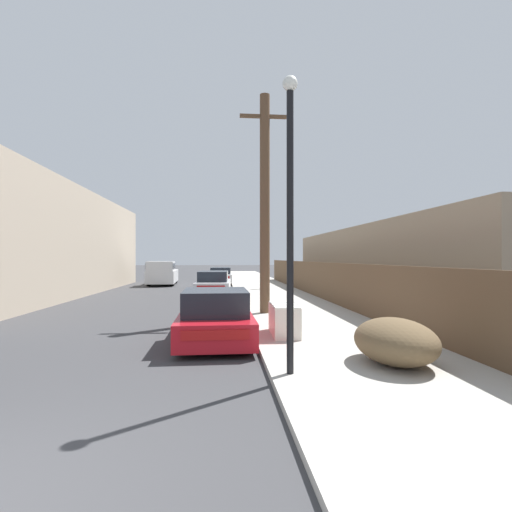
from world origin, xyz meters
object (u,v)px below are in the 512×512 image
at_px(pickup_truck, 162,273).
at_px(car_parked_mid, 214,284).
at_px(car_parked_far, 221,276).
at_px(parked_sports_car_red, 215,318).
at_px(discarded_fridge, 284,319).
at_px(pedestrian, 264,275).
at_px(street_lamp, 290,202).
at_px(brush_pile, 395,341).
at_px(utility_pole, 265,201).

bearing_deg(pickup_truck, car_parked_mid, 111.60).
bearing_deg(car_parked_mid, car_parked_far, 90.25).
xyz_separation_m(parked_sports_car_red, pickup_truck, (-4.31, 20.96, 0.32)).
distance_m(discarded_fridge, pickup_truck, 21.70).
distance_m(car_parked_mid, pedestrian, 4.52).
bearing_deg(pedestrian, pickup_truck, 140.88).
distance_m(pickup_truck, street_lamp, 24.98).
height_order(parked_sports_car_red, brush_pile, parked_sports_car_red).
relative_size(discarded_fridge, utility_pole, 0.21).
distance_m(parked_sports_car_red, street_lamp, 4.31).
height_order(car_parked_mid, street_lamp, street_lamp).
xyz_separation_m(discarded_fridge, brush_pile, (1.62, -2.97, 0.03)).
bearing_deg(car_parked_far, car_parked_mid, -90.79).
xyz_separation_m(car_parked_far, pedestrian, (2.72, -6.89, 0.35)).
bearing_deg(discarded_fridge, pedestrian, 87.24).
relative_size(parked_sports_car_red, car_parked_mid, 0.91).
distance_m(pickup_truck, pedestrian, 9.25).
distance_m(car_parked_mid, brush_pile, 15.15).
bearing_deg(discarded_fridge, car_parked_mid, 101.18).
xyz_separation_m(car_parked_mid, brush_pile, (3.62, -14.71, -0.09)).
xyz_separation_m(parked_sports_car_red, brush_pile, (3.36, -2.85, -0.04)).
bearing_deg(car_parked_far, brush_pile, -81.16).
relative_size(discarded_fridge, street_lamp, 0.32).
bearing_deg(pedestrian, utility_pole, -96.05).
xyz_separation_m(pickup_truck, street_lamp, (5.62, -24.25, 2.14)).
relative_size(brush_pile, pedestrian, 1.21).
height_order(discarded_fridge, pedestrian, pedestrian).
distance_m(discarded_fridge, utility_pole, 5.45).
distance_m(utility_pole, brush_pile, 8.08).
height_order(discarded_fridge, pickup_truck, pickup_truck).
height_order(street_lamp, brush_pile, street_lamp).
distance_m(pickup_truck, brush_pile, 25.02).
xyz_separation_m(car_parked_far, utility_pole, (1.56, -17.80, 3.50)).
xyz_separation_m(pickup_truck, pedestrian, (7.18, -5.84, 0.06)).
distance_m(discarded_fridge, car_parked_mid, 11.91).
xyz_separation_m(discarded_fridge, parked_sports_car_red, (-1.75, -0.13, 0.07)).
distance_m(car_parked_mid, pickup_truck, 9.96).
distance_m(car_parked_mid, street_lamp, 15.42).
relative_size(street_lamp, pedestrian, 3.07).
distance_m(parked_sports_car_red, car_parked_far, 22.01).
relative_size(car_parked_mid, pedestrian, 2.72).
bearing_deg(car_parked_far, street_lamp, -85.90).
relative_size(street_lamp, brush_pile, 2.54).
bearing_deg(street_lamp, pedestrian, 85.17).
bearing_deg(pedestrian, brush_pile, -88.41).
bearing_deg(parked_sports_car_red, pickup_truck, 100.93).
bearing_deg(brush_pile, car_parked_far, 97.38).
relative_size(pickup_truck, brush_pile, 2.74).
bearing_deg(utility_pole, pickup_truck, 109.77).
distance_m(car_parked_far, pickup_truck, 4.59).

